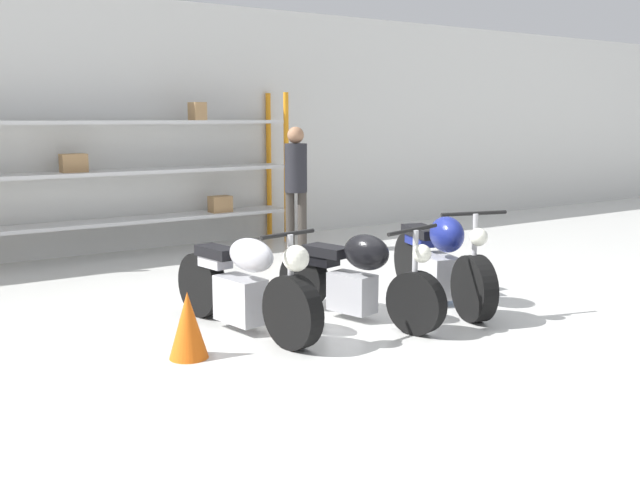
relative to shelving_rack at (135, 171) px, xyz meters
The scene contains 9 objects.
ground_plane 4.44m from the shelving_rack, 82.33° to the right, with size 30.00×30.00×0.00m, color silver.
back_wall 0.92m from the shelving_rack, 33.00° to the left, with size 30.00×0.08×3.60m.
shelving_rack is the anchor object (origin of this frame).
motorcycle_silver 4.26m from the shelving_rack, 96.39° to the right, with size 0.61×1.99×0.99m.
motorcycle_black 4.53m from the shelving_rack, 82.17° to the right, with size 0.82×1.94×0.96m.
motorcycle_blue 4.78m from the shelving_rack, 68.86° to the right, with size 0.87×2.00×1.05m.
person_browsing 2.26m from the shelving_rack, 29.72° to the right, with size 0.45×0.45×1.80m.
toolbox 4.87m from the shelving_rack, 61.05° to the right, with size 0.44×0.26×0.28m.
traffic_cone 4.80m from the shelving_rack, 104.61° to the right, with size 0.32×0.32×0.55m.
Camera 1 is at (-3.94, -5.53, 1.93)m, focal length 40.00 mm.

